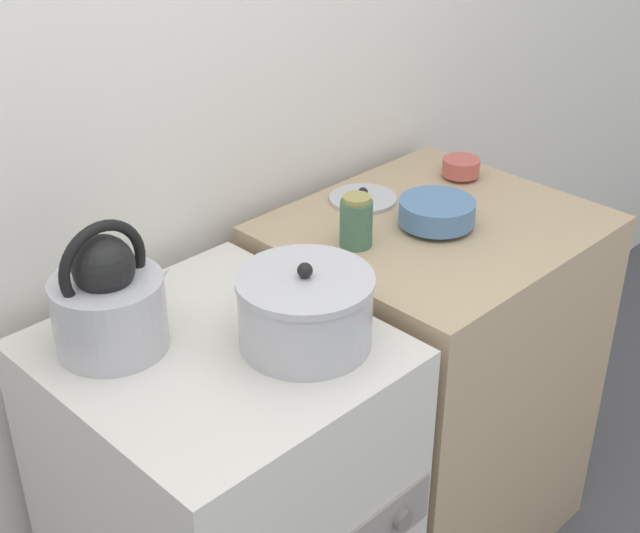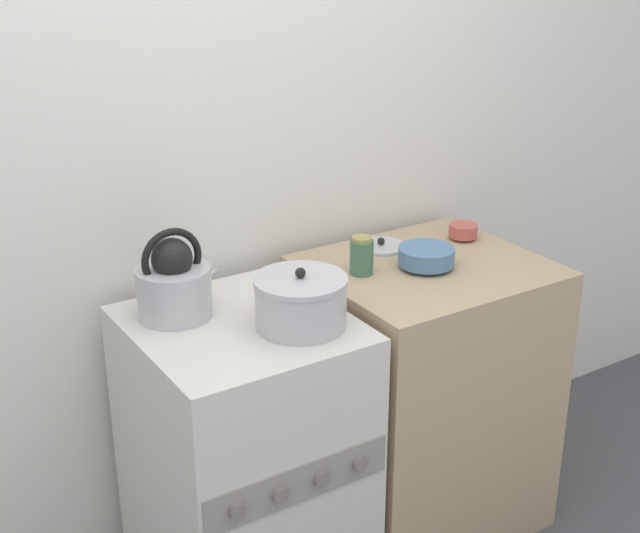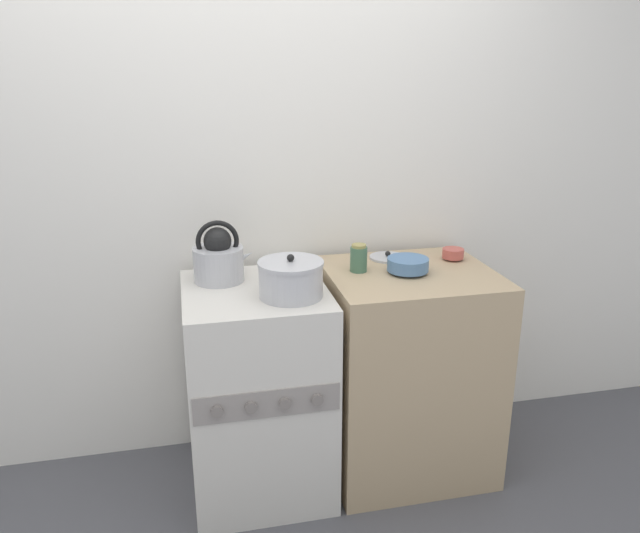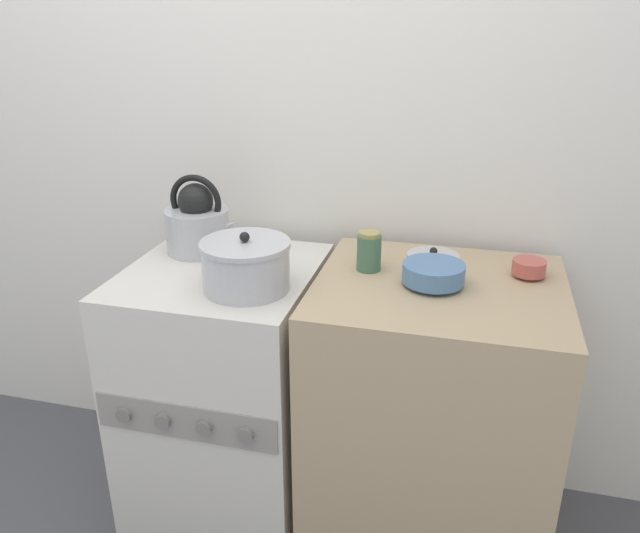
# 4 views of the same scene
# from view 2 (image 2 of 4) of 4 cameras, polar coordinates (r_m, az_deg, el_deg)

# --- Properties ---
(wall_back) EXTENTS (7.00, 0.06, 2.50)m
(wall_back) POSITION_cam_2_polar(r_m,az_deg,el_deg) (2.60, -9.40, 6.79)
(wall_back) COLOR silver
(wall_back) RESTS_ON ground_plane
(stove) EXTENTS (0.56, 0.62, 0.89)m
(stove) POSITION_cam_2_polar(r_m,az_deg,el_deg) (2.62, -4.82, -12.34)
(stove) COLOR beige
(stove) RESTS_ON ground_plane
(counter) EXTENTS (0.69, 0.61, 0.91)m
(counter) POSITION_cam_2_polar(r_m,az_deg,el_deg) (2.93, 6.54, -8.16)
(counter) COLOR tan
(counter) RESTS_ON ground_plane
(kettle) EXTENTS (0.25, 0.20, 0.25)m
(kettle) POSITION_cam_2_polar(r_m,az_deg,el_deg) (2.42, -9.31, -1.08)
(kettle) COLOR #B2B2B7
(kettle) RESTS_ON stove
(cooking_pot) EXTENTS (0.25, 0.25, 0.17)m
(cooking_pot) POSITION_cam_2_polar(r_m,az_deg,el_deg) (2.34, -1.25, -2.29)
(cooking_pot) COLOR #B2B2B7
(cooking_pot) RESTS_ON stove
(enamel_bowl) EXTENTS (0.17, 0.17, 0.06)m
(enamel_bowl) POSITION_cam_2_polar(r_m,az_deg,el_deg) (2.69, 6.81, 0.65)
(enamel_bowl) COLOR #4C729E
(enamel_bowl) RESTS_ON counter
(small_ceramic_bowl) EXTENTS (0.09, 0.09, 0.05)m
(small_ceramic_bowl) POSITION_cam_2_polar(r_m,az_deg,el_deg) (2.94, 9.14, 2.27)
(small_ceramic_bowl) COLOR #B75147
(small_ceramic_bowl) RESTS_ON counter
(storage_jar) EXTENTS (0.07, 0.07, 0.12)m
(storage_jar) POSITION_cam_2_polar(r_m,az_deg,el_deg) (2.63, 2.68, 0.69)
(storage_jar) COLOR #3F664C
(storage_jar) RESTS_ON counter
(loose_pot_lid) EXTENTS (0.16, 0.16, 0.03)m
(loose_pot_lid) POSITION_cam_2_polar(r_m,az_deg,el_deg) (2.85, 3.92, 1.32)
(loose_pot_lid) COLOR #B2B2B7
(loose_pot_lid) RESTS_ON counter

